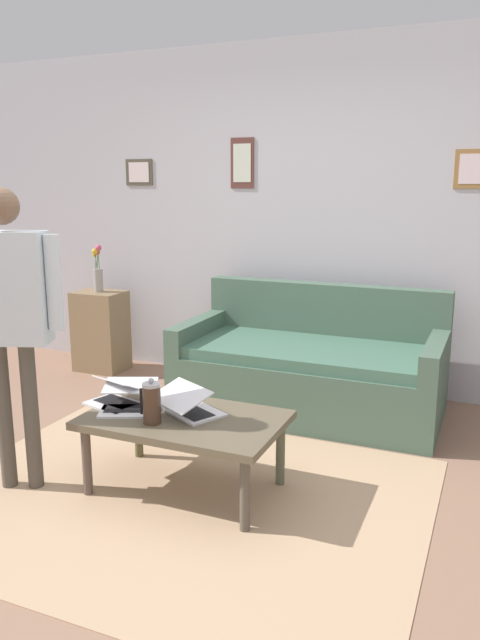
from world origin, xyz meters
name	(u,v)px	position (x,y,z in m)	size (l,w,h in m)	color
ground_plane	(181,502)	(0.00, 0.00, 0.00)	(7.68, 7.68, 0.00)	#926B54
area_rug	(177,497)	(0.04, -0.03, 0.00)	(2.56, 2.00, 0.01)	tan
back_wall	(310,218)	(0.00, -2.20, 1.35)	(7.04, 0.11, 2.70)	#BDBAC2
couch	(310,369)	(-0.22, -1.57, 0.30)	(1.85, 0.92, 0.88)	#47614F
coffee_table	(185,425)	(0.04, -0.13, 0.37)	(1.04, 0.64, 0.42)	brown
laptop_left	(128,402)	(0.37, -0.11, 0.46)	(0.39, 0.41, 0.13)	silver
laptop_center	(188,406)	(0.04, -0.18, 0.46)	(0.43, 0.41, 0.15)	silver
laptop_right	(117,397)	(0.48, -0.16, 0.46)	(0.35, 0.34, 0.15)	silver
french_press	(152,403)	(0.15, 0.01, 0.53)	(0.12, 0.10, 0.24)	#4C3323
side_shelf	(101,331)	(1.76, -1.80, 0.35)	(0.42, 0.32, 0.70)	olive
flower_vase	(98,273)	(1.76, -1.80, 0.87)	(0.09, 0.10, 0.41)	#9F9A92
person_standing	(8,302)	(0.88, 0.18, 1.03)	(0.56, 0.31, 1.60)	#534B40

